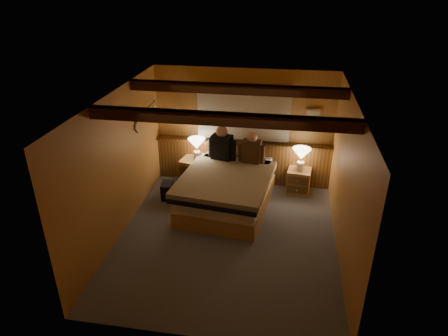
% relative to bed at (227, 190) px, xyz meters
% --- Properties ---
extents(floor, '(4.20, 4.20, 0.00)m').
position_rel_bed_xyz_m(floor, '(0.16, -0.97, -0.36)').
color(floor, '#545A64').
rests_on(floor, ground).
extents(ceiling, '(4.20, 4.20, 0.00)m').
position_rel_bed_xyz_m(ceiling, '(0.16, -0.97, 2.04)').
color(ceiling, '#BE8547').
rests_on(ceiling, wall_back).
extents(wall_back, '(3.60, 0.00, 3.60)m').
position_rel_bed_xyz_m(wall_back, '(0.16, 1.13, 0.84)').
color(wall_back, gold).
rests_on(wall_back, floor).
extents(wall_left, '(0.00, 4.20, 4.20)m').
position_rel_bed_xyz_m(wall_left, '(-1.64, -0.97, 0.84)').
color(wall_left, gold).
rests_on(wall_left, floor).
extents(wall_right, '(0.00, 4.20, 4.20)m').
position_rel_bed_xyz_m(wall_right, '(1.96, -0.97, 0.84)').
color(wall_right, gold).
rests_on(wall_right, floor).
extents(wall_front, '(3.60, 0.00, 3.60)m').
position_rel_bed_xyz_m(wall_front, '(0.16, -3.07, 0.84)').
color(wall_front, gold).
rests_on(wall_front, floor).
extents(wainscot, '(3.60, 0.23, 0.94)m').
position_rel_bed_xyz_m(wainscot, '(0.16, 1.06, 0.13)').
color(wainscot, brown).
rests_on(wainscot, wall_back).
extents(curtain_window, '(2.18, 0.09, 1.11)m').
position_rel_bed_xyz_m(curtain_window, '(0.16, 1.06, 1.16)').
color(curtain_window, '#411F10').
rests_on(curtain_window, wall_back).
extents(ceiling_beams, '(3.60, 1.65, 0.16)m').
position_rel_bed_xyz_m(ceiling_beams, '(0.16, -0.82, 1.95)').
color(ceiling_beams, '#411F10').
rests_on(ceiling_beams, ceiling).
extents(coat_rail, '(0.05, 0.55, 0.24)m').
position_rel_bed_xyz_m(coat_rail, '(-1.56, 0.60, 1.31)').
color(coat_rail, silver).
rests_on(coat_rail, wall_left).
extents(framed_print, '(0.30, 0.04, 0.25)m').
position_rel_bed_xyz_m(framed_print, '(1.51, 1.10, 1.19)').
color(framed_print, '#A97C54').
rests_on(framed_print, wall_back).
extents(bed, '(1.79, 2.19, 0.69)m').
position_rel_bed_xyz_m(bed, '(0.00, 0.00, 0.00)').
color(bed, tan).
rests_on(bed, floor).
extents(nightstand_left, '(0.62, 0.58, 0.58)m').
position_rel_bed_xyz_m(nightstand_left, '(-0.79, 0.76, -0.07)').
color(nightstand_left, tan).
rests_on(nightstand_left, floor).
extents(nightstand_right, '(0.49, 0.45, 0.49)m').
position_rel_bed_xyz_m(nightstand_right, '(1.34, 0.80, -0.11)').
color(nightstand_right, tan).
rests_on(nightstand_right, floor).
extents(lamp_left, '(0.35, 0.35, 0.45)m').
position_rel_bed_xyz_m(lamp_left, '(-0.74, 0.78, 0.54)').
color(lamp_left, white).
rests_on(lamp_left, nightstand_left).
extents(lamp_right, '(0.36, 0.36, 0.47)m').
position_rel_bed_xyz_m(lamp_right, '(1.35, 0.79, 0.46)').
color(lamp_right, white).
rests_on(lamp_right, nightstand_right).
extents(person_left, '(0.57, 0.31, 0.71)m').
position_rel_bed_xyz_m(person_left, '(-0.21, 0.67, 0.61)').
color(person_left, black).
rests_on(person_left, bed).
extents(person_right, '(0.53, 0.24, 0.64)m').
position_rel_bed_xyz_m(person_right, '(0.39, 0.61, 0.58)').
color(person_right, '#452D1B').
rests_on(person_right, bed).
extents(duffel_bag, '(0.58, 0.39, 0.39)m').
position_rel_bed_xyz_m(duffel_bag, '(-1.05, 0.15, -0.19)').
color(duffel_bag, black).
rests_on(duffel_bag, floor).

